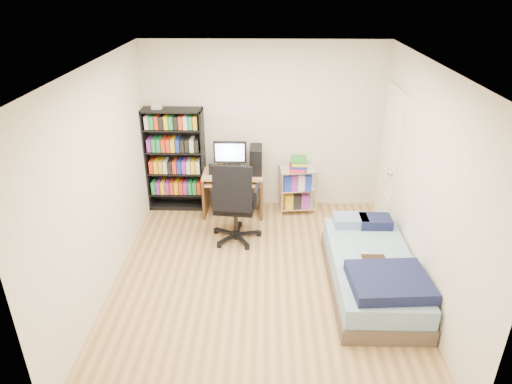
{
  "coord_description": "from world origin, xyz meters",
  "views": [
    {
      "loc": [
        0.03,
        -4.48,
        3.32
      ],
      "look_at": [
        -0.08,
        0.4,
        0.96
      ],
      "focal_mm": 32.0,
      "sensor_mm": 36.0,
      "label": 1
    }
  ],
  "objects_px": {
    "computer_desk": "(239,176)",
    "office_chair": "(235,216)",
    "media_shelf": "(175,159)",
    "bed": "(372,272)"
  },
  "relations": [
    {
      "from": "computer_desk",
      "to": "bed",
      "type": "bearing_deg",
      "value": -48.89
    },
    {
      "from": "media_shelf",
      "to": "office_chair",
      "type": "bearing_deg",
      "value": -45.51
    },
    {
      "from": "media_shelf",
      "to": "computer_desk",
      "type": "xyz_separation_m",
      "value": [
        0.97,
        -0.15,
        -0.2
      ]
    },
    {
      "from": "media_shelf",
      "to": "bed",
      "type": "xyz_separation_m",
      "value": [
        2.59,
        -2.0,
        -0.57
      ]
    },
    {
      "from": "computer_desk",
      "to": "bed",
      "type": "distance_m",
      "value": 2.49
    },
    {
      "from": "media_shelf",
      "to": "office_chair",
      "type": "distance_m",
      "value": 1.43
    },
    {
      "from": "computer_desk",
      "to": "office_chair",
      "type": "distance_m",
      "value": 0.86
    },
    {
      "from": "computer_desk",
      "to": "bed",
      "type": "xyz_separation_m",
      "value": [
        1.62,
        -1.86,
        -0.37
      ]
    },
    {
      "from": "computer_desk",
      "to": "office_chair",
      "type": "xyz_separation_m",
      "value": [
        -0.01,
        -0.82,
        -0.23
      ]
    },
    {
      "from": "office_chair",
      "to": "bed",
      "type": "distance_m",
      "value": 1.94
    }
  ]
}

